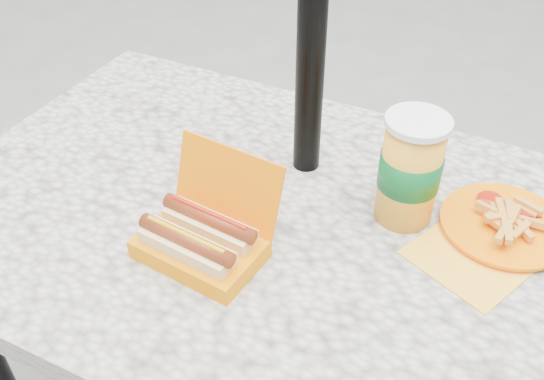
% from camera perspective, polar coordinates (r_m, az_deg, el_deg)
% --- Properties ---
extents(picnic_table, '(1.20, 0.80, 0.75)m').
position_cam_1_polar(picnic_table, '(1.13, -0.28, -6.40)').
color(picnic_table, beige).
rests_on(picnic_table, ground).
extents(hotdog_box, '(0.21, 0.18, 0.15)m').
position_cam_1_polar(hotdog_box, '(0.96, -6.64, -4.54)').
color(hotdog_box, orange).
rests_on(hotdog_box, picnic_table).
extents(fries_plate, '(0.25, 0.31, 0.04)m').
position_cam_1_polar(fries_plate, '(1.08, 20.84, -3.16)').
color(fries_plate, yellow).
rests_on(fries_plate, picnic_table).
extents(soda_cup, '(0.10, 0.10, 0.20)m').
position_cam_1_polar(soda_cup, '(1.01, 12.86, 1.88)').
color(soda_cup, gold).
rests_on(soda_cup, picnic_table).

